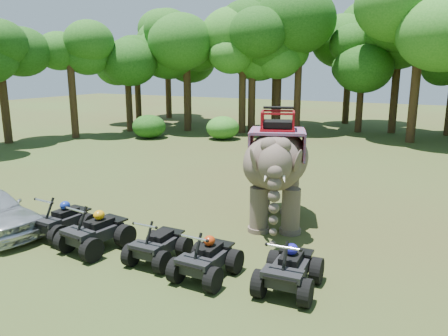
# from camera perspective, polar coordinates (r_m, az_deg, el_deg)

# --- Properties ---
(ground) EXTENTS (110.00, 110.00, 0.00)m
(ground) POSITION_cam_1_polar(r_m,az_deg,el_deg) (13.46, -2.35, -8.95)
(ground) COLOR #47381E
(ground) RESTS_ON ground
(elephant) EXTENTS (3.32, 4.88, 3.76)m
(elephant) POSITION_cam_1_polar(r_m,az_deg,el_deg) (14.24, 6.87, 0.15)
(elephant) COLOR brown
(elephant) RESTS_ON ground
(atv_0) EXTENTS (1.39, 1.84, 1.31)m
(atv_0) POSITION_cam_1_polar(r_m,az_deg,el_deg) (14.18, -20.45, -5.82)
(atv_0) COLOR black
(atv_0) RESTS_ON ground
(atv_1) EXTENTS (1.57, 2.00, 1.37)m
(atv_1) POSITION_cam_1_polar(r_m,az_deg,el_deg) (12.85, -16.48, -7.32)
(atv_1) COLOR black
(atv_1) RESTS_ON ground
(atv_2) EXTENTS (1.21, 1.65, 1.22)m
(atv_2) POSITION_cam_1_polar(r_m,az_deg,el_deg) (11.77, -8.63, -9.21)
(atv_2) COLOR black
(atv_2) RESTS_ON ground
(atv_3) EXTENTS (1.28, 1.73, 1.26)m
(atv_3) POSITION_cam_1_polar(r_m,az_deg,el_deg) (10.80, -2.33, -11.04)
(atv_3) COLOR black
(atv_3) RESTS_ON ground
(atv_4) EXTENTS (1.41, 1.86, 1.32)m
(atv_4) POSITION_cam_1_polar(r_m,az_deg,el_deg) (10.34, 8.54, -12.16)
(atv_4) COLOR black
(atv_4) RESTS_ON ground
(tree_0) EXTENTS (5.27, 5.27, 7.53)m
(tree_0) POSITION_cam_1_polar(r_m,az_deg,el_deg) (35.98, 17.47, 10.45)
(tree_0) COLOR #195114
(tree_0) RESTS_ON ground
(tree_1) EXTENTS (6.92, 6.92, 9.89)m
(tree_1) POSITION_cam_1_polar(r_m,az_deg,el_deg) (32.13, 23.88, 11.81)
(tree_1) COLOR #195114
(tree_1) RESTS_ON ground
(tree_24) EXTENTS (5.59, 5.59, 7.99)m
(tree_24) POSITION_cam_1_polar(r_m,az_deg,el_deg) (32.73, -26.99, 9.85)
(tree_24) COLOR #195114
(tree_24) RESTS_ON ground
(tree_25) EXTENTS (5.00, 5.00, 7.14)m
(tree_25) POSITION_cam_1_polar(r_m,az_deg,el_deg) (33.29, -19.22, 9.82)
(tree_25) COLOR #195114
(tree_25) RESTS_ON ground
(tree_26) EXTENTS (4.88, 4.88, 6.97)m
(tree_26) POSITION_cam_1_polar(r_m,az_deg,el_deg) (35.74, -12.40, 10.27)
(tree_26) COLOR #195114
(tree_26) RESTS_ON ground
(tree_27) EXTENTS (6.34, 6.34, 9.05)m
(tree_27) POSITION_cam_1_polar(r_m,az_deg,el_deg) (35.24, -4.88, 12.19)
(tree_27) COLOR #195114
(tree_27) RESTS_ON ground
(tree_28) EXTENTS (5.84, 5.84, 8.35)m
(tree_28) POSITION_cam_1_polar(r_m,az_deg,el_deg) (34.03, 2.42, 11.60)
(tree_28) COLOR #195114
(tree_28) RESTS_ON ground
(tree_29) EXTENTS (5.54, 5.54, 7.91)m
(tree_29) POSITION_cam_1_polar(r_m,az_deg,el_deg) (34.47, 9.64, 11.08)
(tree_29) COLOR #195114
(tree_29) RESTS_ON ground
(tree_30) EXTENTS (6.39, 6.39, 9.12)m
(tree_30) POSITION_cam_1_polar(r_m,az_deg,el_deg) (34.31, 3.69, 12.24)
(tree_30) COLOR #195114
(tree_30) RESTS_ON ground
(tree_35) EXTENTS (5.82, 5.82, 8.32)m
(tree_35) POSITION_cam_1_polar(r_m,az_deg,el_deg) (40.48, -4.73, 11.78)
(tree_35) COLOR #195114
(tree_35) RESTS_ON ground
(tree_37) EXTENTS (5.35, 5.35, 7.65)m
(tree_37) POSITION_cam_1_polar(r_m,az_deg,el_deg) (40.05, -11.25, 11.08)
(tree_37) COLOR #195114
(tree_37) RESTS_ON ground
(tree_38) EXTENTS (5.94, 5.94, 8.49)m
(tree_38) POSITION_cam_1_polar(r_m,az_deg,el_deg) (39.11, 6.72, 11.81)
(tree_38) COLOR #195114
(tree_38) RESTS_ON ground
(tree_39) EXTENTS (7.06, 7.06, 10.09)m
(tree_39) POSITION_cam_1_polar(r_m,az_deg,el_deg) (35.86, 7.09, 12.98)
(tree_39) COLOR #195114
(tree_39) RESTS_ON ground
(tree_40) EXTENTS (6.60, 6.60, 9.43)m
(tree_40) POSITION_cam_1_polar(r_m,az_deg,el_deg) (36.40, 21.61, 11.66)
(tree_40) COLOR #195114
(tree_40) RESTS_ON ground
(tree_43) EXTENTS (6.79, 6.79, 9.70)m
(tree_43) POSITION_cam_1_polar(r_m,az_deg,el_deg) (41.28, 15.94, 12.32)
(tree_43) COLOR #195114
(tree_43) RESTS_ON ground
(tree_44) EXTENTS (6.44, 6.44, 9.20)m
(tree_44) POSITION_cam_1_polar(r_m,az_deg,el_deg) (44.48, -7.35, 12.40)
(tree_44) COLOR #195114
(tree_44) RESTS_ON ground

